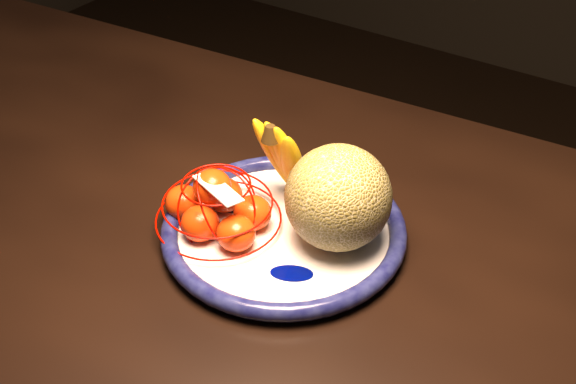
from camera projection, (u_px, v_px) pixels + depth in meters
The scene contains 6 objects.
dining_table at pixel (139, 255), 1.05m from camera, with size 1.60×1.03×0.77m.
fruit_bowl at pixel (284, 230), 0.95m from camera, with size 0.32×0.32×0.03m.
cantaloupe at pixel (338, 198), 0.89m from camera, with size 0.14×0.14×0.14m, color olive.
banana_bunch at pixel (285, 156), 0.96m from camera, with size 0.09×0.09×0.14m.
mandarin_bag at pixel (218, 209), 0.94m from camera, with size 0.20×0.20×0.11m.
price_tag at pixel (218, 188), 0.90m from camera, with size 0.07×0.03×0.00m, color white.
Camera 1 is at (0.67, -0.49, 1.40)m, focal length 45.00 mm.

